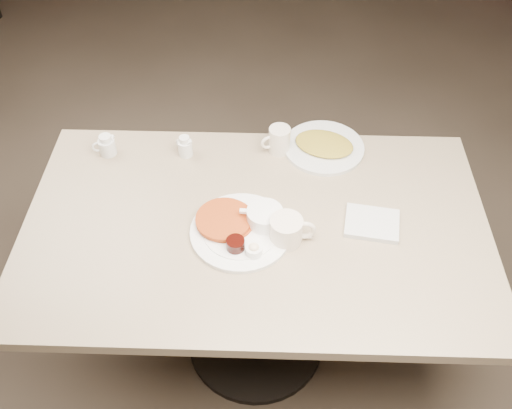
{
  "coord_description": "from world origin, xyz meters",
  "views": [
    {
      "loc": [
        0.04,
        -1.18,
        2.11
      ],
      "look_at": [
        0.0,
        0.02,
        0.82
      ],
      "focal_mm": 39.34,
      "sensor_mm": 36.0,
      "label": 1
    }
  ],
  "objects_px": {
    "creamer_right": "(185,147)",
    "hash_plate": "(324,146)",
    "coffee_mug_near": "(288,230)",
    "main_plate": "(243,226)",
    "creamer_left": "(107,146)",
    "coffee_mug_far": "(279,140)",
    "diner_table": "(256,256)"
  },
  "relations": [
    {
      "from": "creamer_right",
      "to": "main_plate",
      "type": "bearing_deg",
      "value": -57.75
    },
    {
      "from": "creamer_left",
      "to": "hash_plate",
      "type": "height_order",
      "value": "creamer_left"
    },
    {
      "from": "main_plate",
      "to": "coffee_mug_far",
      "type": "relative_size",
      "value": 3.41
    },
    {
      "from": "coffee_mug_far",
      "to": "diner_table",
      "type": "bearing_deg",
      "value": -101.33
    },
    {
      "from": "main_plate",
      "to": "hash_plate",
      "type": "distance_m",
      "value": 0.49
    },
    {
      "from": "coffee_mug_far",
      "to": "creamer_right",
      "type": "distance_m",
      "value": 0.34
    },
    {
      "from": "creamer_right",
      "to": "diner_table",
      "type": "bearing_deg",
      "value": -51.0
    },
    {
      "from": "main_plate",
      "to": "hash_plate",
      "type": "bearing_deg",
      "value": 55.43
    },
    {
      "from": "creamer_right",
      "to": "hash_plate",
      "type": "bearing_deg",
      "value": 5.06
    },
    {
      "from": "coffee_mug_near",
      "to": "hash_plate",
      "type": "xyz_separation_m",
      "value": [
        0.14,
        0.43,
        -0.03
      ]
    },
    {
      "from": "coffee_mug_near",
      "to": "main_plate",
      "type": "bearing_deg",
      "value": 166.9
    },
    {
      "from": "diner_table",
      "to": "coffee_mug_far",
      "type": "height_order",
      "value": "coffee_mug_far"
    },
    {
      "from": "main_plate",
      "to": "coffee_mug_near",
      "type": "xyz_separation_m",
      "value": [
        0.14,
        -0.03,
        0.02
      ]
    },
    {
      "from": "creamer_right",
      "to": "hash_plate",
      "type": "relative_size",
      "value": 0.22
    },
    {
      "from": "main_plate",
      "to": "creamer_left",
      "type": "xyz_separation_m",
      "value": [
        -0.51,
        0.35,
        0.01
      ]
    },
    {
      "from": "hash_plate",
      "to": "creamer_left",
      "type": "bearing_deg",
      "value": -176.54
    },
    {
      "from": "diner_table",
      "to": "coffee_mug_near",
      "type": "distance_m",
      "value": 0.25
    },
    {
      "from": "coffee_mug_near",
      "to": "hash_plate",
      "type": "height_order",
      "value": "coffee_mug_near"
    },
    {
      "from": "coffee_mug_near",
      "to": "coffee_mug_far",
      "type": "xyz_separation_m",
      "value": [
        -0.03,
        0.42,
        0.0
      ]
    },
    {
      "from": "creamer_left",
      "to": "hash_plate",
      "type": "bearing_deg",
      "value": 3.46
    },
    {
      "from": "diner_table",
      "to": "main_plate",
      "type": "distance_m",
      "value": 0.2
    },
    {
      "from": "coffee_mug_near",
      "to": "creamer_left",
      "type": "height_order",
      "value": "coffee_mug_near"
    },
    {
      "from": "main_plate",
      "to": "hash_plate",
      "type": "xyz_separation_m",
      "value": [
        0.28,
        0.4,
        -0.01
      ]
    },
    {
      "from": "diner_table",
      "to": "hash_plate",
      "type": "distance_m",
      "value": 0.48
    },
    {
      "from": "main_plate",
      "to": "creamer_right",
      "type": "xyz_separation_m",
      "value": [
        -0.22,
        0.36,
        0.01
      ]
    },
    {
      "from": "main_plate",
      "to": "creamer_left",
      "type": "bearing_deg",
      "value": 145.1
    },
    {
      "from": "diner_table",
      "to": "coffee_mug_near",
      "type": "bearing_deg",
      "value": -32.18
    },
    {
      "from": "coffee_mug_far",
      "to": "hash_plate",
      "type": "distance_m",
      "value": 0.17
    },
    {
      "from": "diner_table",
      "to": "coffee_mug_near",
      "type": "height_order",
      "value": "coffee_mug_near"
    },
    {
      "from": "coffee_mug_far",
      "to": "hash_plate",
      "type": "height_order",
      "value": "coffee_mug_far"
    },
    {
      "from": "diner_table",
      "to": "creamer_left",
      "type": "distance_m",
      "value": 0.67
    },
    {
      "from": "creamer_right",
      "to": "creamer_left",
      "type": "bearing_deg",
      "value": -179.39
    }
  ]
}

